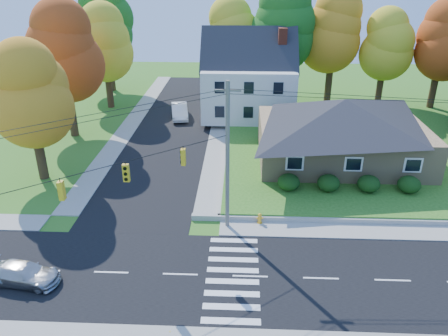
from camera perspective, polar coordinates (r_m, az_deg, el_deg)
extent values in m
plane|color=#3D7923|center=(25.61, 3.43, -13.97)|extent=(120.00, 120.00, 0.00)
cube|color=black|center=(25.61, 3.43, -13.95)|extent=(90.00, 8.00, 0.02)
cube|color=black|center=(49.21, -6.29, 5.78)|extent=(8.00, 44.00, 0.02)
cube|color=#9C9A90|center=(29.65, 3.33, -7.82)|extent=(90.00, 2.00, 0.08)
cube|color=#3D7923|center=(45.94, 19.62, 3.33)|extent=(30.00, 30.00, 0.50)
cube|color=tan|center=(39.50, 14.97, 3.38)|extent=(14.00, 10.00, 3.20)
pyramid|color=#26262B|center=(38.63, 15.41, 7.10)|extent=(14.60, 10.60, 2.20)
cube|color=silver|center=(49.60, 3.19, 10.02)|extent=(10.00, 8.00, 5.60)
pyramid|color=#26262B|center=(48.73, 3.30, 14.57)|extent=(10.40, 8.40, 2.40)
cube|color=brown|center=(49.29, 7.41, 12.15)|extent=(0.90, 0.90, 9.60)
ellipsoid|color=#163A10|center=(33.47, 8.45, -1.83)|extent=(1.70, 1.70, 1.27)
ellipsoid|color=#163A10|center=(33.92, 13.50, -1.90)|extent=(1.70, 1.70, 1.27)
ellipsoid|color=#163A10|center=(34.63, 18.37, -1.95)|extent=(1.70, 1.70, 1.27)
ellipsoid|color=#163A10|center=(35.58, 23.02, -1.99)|extent=(1.70, 1.70, 1.27)
cylinder|color=#666059|center=(27.47, 0.45, 1.19)|extent=(0.26, 0.26, 10.00)
cube|color=#666059|center=(26.01, 0.49, 10.10)|extent=(1.60, 0.12, 0.12)
cube|color=gold|center=(23.07, -20.46, -2.78)|extent=(0.26, 0.34, 1.00)
cube|color=gold|center=(24.01, -12.66, -0.62)|extent=(0.34, 0.26, 1.00)
cube|color=gold|center=(25.47, -5.33, 1.43)|extent=(0.26, 0.34, 1.00)
cylinder|color=black|center=(23.27, -16.23, -0.13)|extent=(13.02, 10.43, 0.04)
cylinder|color=#3F2A19|center=(55.46, 1.04, 11.55)|extent=(0.80, 0.80, 5.40)
sphere|color=gold|center=(54.68, 1.07, 15.53)|extent=(6.72, 6.72, 6.72)
sphere|color=gold|center=(54.43, 1.08, 17.28)|extent=(5.91, 5.91, 5.91)
sphere|color=gold|center=(54.23, 1.10, 19.03)|extent=(5.11, 5.11, 5.11)
cylinder|color=#3F2A19|center=(54.56, 7.45, 11.61)|extent=(0.86, 0.86, 6.30)
sphere|color=#22661D|center=(53.71, 7.73, 16.34)|extent=(7.84, 7.84, 7.84)
sphere|color=#22661D|center=(53.45, 7.86, 18.41)|extent=(6.90, 6.90, 6.90)
sphere|color=#22661D|center=(53.27, 7.99, 20.50)|extent=(5.96, 5.96, 5.96)
cylinder|color=#3F2A19|center=(56.40, 13.57, 11.34)|extent=(0.83, 0.83, 5.85)
sphere|color=orange|center=(55.60, 14.01, 15.56)|extent=(7.28, 7.28, 7.28)
sphere|color=orange|center=(55.35, 14.22, 17.42)|extent=(6.41, 6.41, 6.41)
sphere|color=orange|center=(55.17, 14.42, 19.28)|extent=(5.53, 5.53, 5.53)
cylinder|color=#3F2A19|center=(57.00, 19.72, 10.25)|extent=(0.77, 0.77, 4.95)
sphere|color=gold|center=(56.28, 20.25, 13.76)|extent=(6.16, 6.16, 6.16)
sphere|color=gold|center=(56.04, 20.49, 15.29)|extent=(5.42, 5.42, 5.42)
sphere|color=gold|center=(55.84, 20.73, 16.84)|extent=(4.68, 4.68, 4.68)
cylinder|color=#3F2A19|center=(58.08, 25.75, 9.73)|extent=(0.80, 0.80, 5.40)
sphere|color=#AC4115|center=(57.34, 26.49, 13.47)|extent=(6.72, 6.72, 6.72)
sphere|color=#AC4115|center=(57.10, 26.82, 15.10)|extent=(5.91, 5.91, 5.91)
sphere|color=#AC4115|center=(56.91, 27.15, 16.75)|extent=(5.11, 5.11, 5.11)
cylinder|color=#3F2A19|center=(38.38, -22.97, 2.15)|extent=(0.77, 0.77, 4.95)
sphere|color=orange|center=(37.26, -23.89, 7.22)|extent=(6.16, 6.16, 6.16)
sphere|color=orange|center=(36.87, -24.30, 9.49)|extent=(5.42, 5.42, 5.42)
sphere|color=orange|center=(36.55, -24.73, 11.80)|extent=(4.68, 4.68, 4.68)
cylinder|color=#3F2A19|center=(47.25, -19.35, 7.40)|extent=(0.83, 0.83, 5.85)
sphere|color=#AC4115|center=(46.26, -20.10, 12.38)|extent=(7.28, 7.28, 7.28)
sphere|color=#AC4115|center=(45.94, -20.44, 14.59)|extent=(6.41, 6.41, 6.41)
sphere|color=#AC4115|center=(45.69, -20.80, 16.81)|extent=(5.53, 5.53, 5.53)
cylinder|color=#3F2A19|center=(56.07, -14.80, 10.37)|extent=(0.80, 0.80, 5.40)
sphere|color=gold|center=(55.27, -15.25, 14.27)|extent=(6.72, 6.72, 6.72)
sphere|color=gold|center=(55.00, -15.46, 15.98)|extent=(5.91, 5.91, 5.91)
sphere|color=gold|center=(54.79, -15.66, 17.71)|extent=(5.11, 5.11, 5.11)
cylinder|color=#3F2A19|center=(64.00, -14.59, 12.55)|extent=(0.86, 0.86, 6.30)
sphere|color=#22661D|center=(63.24, -15.05, 16.57)|extent=(7.84, 7.84, 7.84)
sphere|color=#22661D|center=(63.01, -15.26, 18.32)|extent=(6.90, 6.90, 6.90)
sphere|color=#22661D|center=(62.84, -15.47, 20.09)|extent=(5.96, 5.96, 5.96)
imported|color=#B5B5B8|center=(27.16, -24.73, -12.42)|extent=(4.29, 2.25, 1.19)
imported|color=silver|center=(50.85, -5.82, 7.42)|extent=(2.60, 5.22, 1.64)
cylinder|color=gold|center=(30.20, 4.67, -7.18)|extent=(0.36, 0.36, 0.10)
cylinder|color=gold|center=(30.04, 4.69, -6.69)|extent=(0.24, 0.24, 0.55)
sphere|color=gold|center=(29.87, 4.72, -6.15)|extent=(0.26, 0.26, 0.26)
cylinder|color=gold|center=(29.99, 4.70, -6.53)|extent=(0.46, 0.16, 0.12)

